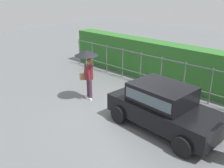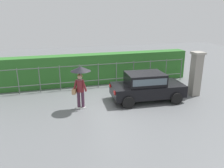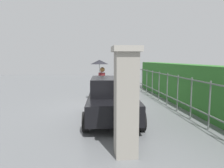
% 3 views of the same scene
% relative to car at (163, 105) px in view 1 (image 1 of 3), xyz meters
% --- Properties ---
extents(ground_plane, '(40.00, 40.00, 0.00)m').
position_rel_car_xyz_m(ground_plane, '(-1.57, -0.19, -0.80)').
color(ground_plane, slate).
extents(car, '(3.83, 2.06, 1.48)m').
position_rel_car_xyz_m(car, '(0.00, 0.00, 0.00)').
color(car, black).
rests_on(car, ground).
extents(pedestrian, '(0.92, 0.92, 2.10)m').
position_rel_car_xyz_m(pedestrian, '(-3.42, -0.21, 0.73)').
color(pedestrian, '#47283D').
rests_on(pedestrian, ground).
extents(fence_section, '(11.49, 0.05, 1.50)m').
position_rel_car_xyz_m(fence_section, '(-1.92, 2.79, 0.02)').
color(fence_section, '#59605B').
rests_on(fence_section, ground).
extents(hedge_row, '(12.44, 0.90, 1.90)m').
position_rel_car_xyz_m(hedge_row, '(-1.92, 3.68, 0.15)').
color(hedge_row, '#2D6B28').
rests_on(hedge_row, ground).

